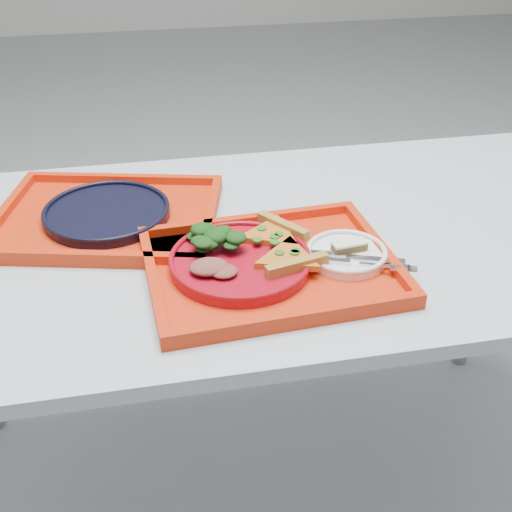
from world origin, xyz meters
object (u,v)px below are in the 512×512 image
navy_plate (107,214)px  tray_main (271,269)px  dessert_bar (349,246)px  dinner_plate (240,263)px  tray_far (108,220)px

navy_plate → tray_main: bearing=-40.0°
navy_plate → dessert_bar: dessert_bar is taller
dinner_plate → dessert_bar: bearing=-1.2°
tray_far → dinner_plate: size_ratio=1.73×
tray_far → dinner_plate: 0.34m
tray_main → tray_far: 0.39m
dinner_plate → navy_plate: size_ratio=1.00×
navy_plate → dessert_bar: bearing=-28.5°
dinner_plate → dessert_bar: (0.21, -0.00, 0.01)m
dessert_bar → navy_plate: bearing=144.2°
tray_main → navy_plate: navy_plate is taller
tray_main → dessert_bar: (0.15, 0.01, 0.03)m
tray_main → dessert_bar: dessert_bar is taller
navy_plate → dinner_plate: bearing=-44.7°
tray_far → dessert_bar: size_ratio=6.70×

